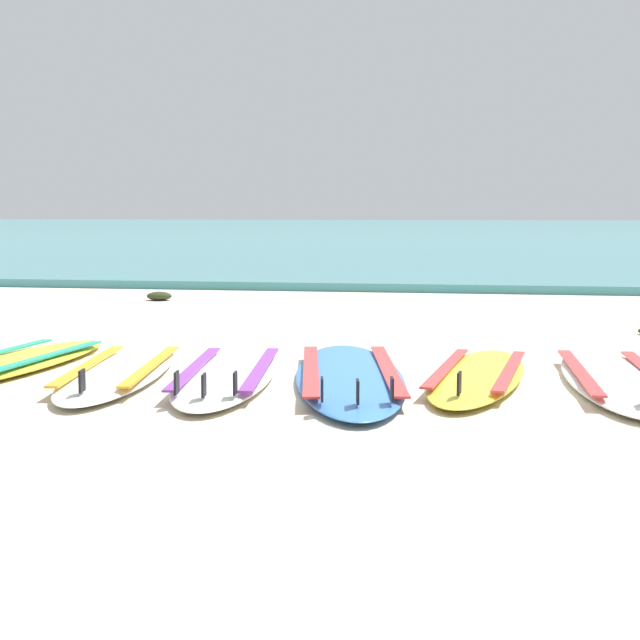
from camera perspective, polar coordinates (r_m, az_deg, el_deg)
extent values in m
plane|color=beige|center=(5.95, -0.46, -2.79)|extent=(80.00, 80.00, 0.00)
cube|color=teal|center=(41.16, 7.93, 5.26)|extent=(80.00, 60.00, 0.10)
ellipsoid|color=yellow|center=(6.17, -17.58, -2.44)|extent=(0.69, 2.09, 0.07)
cube|color=teal|center=(6.07, -16.11, -2.15)|extent=(0.20, 1.44, 0.01)
ellipsoid|color=silver|center=(5.69, -11.69, -3.01)|extent=(0.77, 2.08, 0.07)
cube|color=gold|center=(5.73, -13.48, -2.57)|extent=(0.26, 1.42, 0.01)
cube|color=gold|center=(5.65, -9.89, -2.62)|extent=(0.26, 1.42, 0.01)
cube|color=black|center=(4.92, -13.83, -3.50)|extent=(0.02, 0.09, 0.11)
ellipsoid|color=silver|center=(5.51, -5.45, -3.22)|extent=(0.76, 2.14, 0.07)
cube|color=purple|center=(5.53, -7.38, -2.77)|extent=(0.24, 1.46, 0.01)
cube|color=purple|center=(5.48, -3.50, -2.82)|extent=(0.24, 1.46, 0.01)
cube|color=black|center=(4.70, -6.85, -3.83)|extent=(0.02, 0.09, 0.11)
cube|color=black|center=(4.78, -8.44, -3.67)|extent=(0.02, 0.09, 0.11)
cube|color=black|center=(4.73, -5.01, -3.72)|extent=(0.02, 0.09, 0.11)
ellipsoid|color=#3875CC|center=(5.44, 1.74, -3.31)|extent=(1.00, 2.47, 0.07)
cube|color=#D13838|center=(5.43, -0.54, -2.89)|extent=(0.37, 1.67, 0.01)
cube|color=#D13838|center=(5.45, 4.01, -2.87)|extent=(0.37, 1.67, 0.01)
cube|color=black|center=(4.51, 2.23, -4.23)|extent=(0.03, 0.09, 0.11)
cube|color=black|center=(4.56, 0.12, -4.09)|extent=(0.03, 0.09, 0.11)
cube|color=black|center=(4.58, 4.26, -4.07)|extent=(0.03, 0.09, 0.11)
ellipsoid|color=yellow|center=(5.52, 9.26, -3.24)|extent=(0.71, 2.00, 0.07)
cube|color=#D13838|center=(5.54, 7.45, -2.75)|extent=(0.23, 1.37, 0.01)
cube|color=#D13838|center=(5.50, 11.09, -2.89)|extent=(0.23, 1.37, 0.01)
cube|color=black|center=(4.76, 8.19, -3.70)|extent=(0.02, 0.09, 0.11)
ellipsoid|color=silver|center=(5.59, 16.96, -3.33)|extent=(0.60, 2.16, 0.07)
cube|color=#D13838|center=(5.55, 15.01, -2.90)|extent=(0.12, 1.50, 0.01)
ellipsoid|color=#2D381E|center=(10.37, -9.44, 1.40)|extent=(0.27, 0.21, 0.09)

